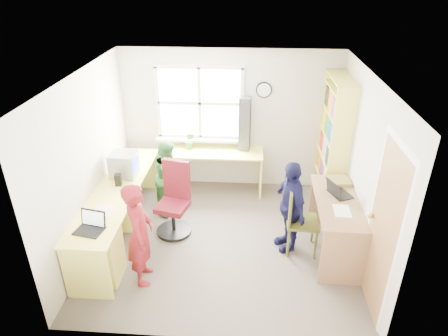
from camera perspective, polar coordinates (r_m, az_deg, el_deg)
name	(u,v)px	position (r m, az deg, el deg)	size (l,w,h in m)	color
room	(224,162)	(5.30, 0.01, 0.84)	(3.64, 3.44, 2.44)	#4E453D
l_desk	(125,222)	(5.61, -13.94, -7.51)	(2.38, 2.95, 0.75)	#FFF865
right_desk	(339,215)	(5.57, 16.08, -6.43)	(0.69, 1.42, 0.81)	#966E4B
bookshelf	(333,147)	(6.51, 15.24, 2.97)	(0.30, 1.02, 2.10)	#FFF865
swivel_chair	(175,203)	(5.86, -7.07, -4.93)	(0.62, 0.62, 1.10)	black
wooden_chair	(297,217)	(5.50, 10.42, -6.94)	(0.43, 0.43, 0.98)	#50511B
crt_monitor	(124,165)	(6.05, -14.13, 0.49)	(0.39, 0.35, 0.36)	gray
laptop_left	(91,226)	(5.04, -18.49, -7.81)	(0.37, 0.33, 0.22)	black
laptop_right	(338,192)	(5.54, 15.91, -3.30)	(0.37, 0.39, 0.22)	black
speaker_a	(118,180)	(5.85, -14.89, -1.64)	(0.10, 0.10, 0.18)	black
speaker_b	(134,160)	(6.38, -12.69, 1.14)	(0.10, 0.10, 0.18)	black
cd_tower	(245,124)	(6.61, 2.98, 6.25)	(0.20, 0.19, 0.91)	black
game_box	(338,181)	(5.85, 16.04, -1.81)	(0.33, 0.33, 0.06)	red
paper_a	(101,212)	(5.34, -17.11, -6.09)	(0.24, 0.33, 0.00)	white
paper_b	(342,211)	(5.25, 16.51, -5.89)	(0.21, 0.30, 0.00)	white
potted_plant	(190,141)	(6.76, -4.92, 3.90)	(0.17, 0.14, 0.31)	#29672A
person_red	(140,234)	(4.95, -11.93, -9.24)	(0.50, 0.33, 1.37)	maroon
person_green	(169,177)	(6.28, -7.82, -1.26)	(0.59, 0.46, 1.20)	#307A31
person_navy	(290,206)	(5.46, 9.39, -5.41)	(0.78, 0.32, 1.33)	#13143C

